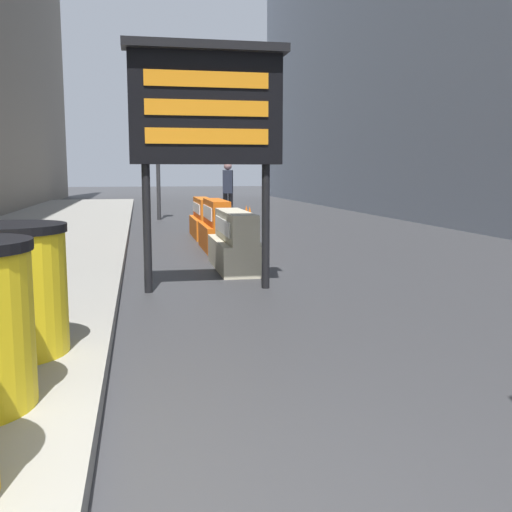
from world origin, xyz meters
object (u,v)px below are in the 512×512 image
message_board (206,109)px  traffic_cone_mid (246,218)px  jersey_barrier_orange_far (216,228)px  jersey_barrier_cream (235,244)px  barrel_drum_back (8,289)px  jersey_barrier_orange_near (204,220)px  traffic_light_near_curb (157,126)px  traffic_cone_near (250,219)px  pedestrian_worker (228,187)px

message_board → traffic_cone_mid: size_ratio=4.67×
jersey_barrier_orange_far → traffic_cone_mid: size_ratio=2.63×
jersey_barrier_cream → barrel_drum_back: bearing=-118.1°
barrel_drum_back → jersey_barrier_orange_far: size_ratio=0.56×
message_board → jersey_barrier_orange_near: bearing=84.4°
barrel_drum_back → traffic_light_near_curb: traffic_light_near_curb is taller
traffic_light_near_curb → barrel_drum_back: bearing=-96.2°
message_board → traffic_cone_near: (1.88, 7.34, -1.91)m
jersey_barrier_orange_near → traffic_light_near_curb: bearing=99.1°
message_board → traffic_light_near_curb: (-0.22, 11.33, 0.62)m
message_board → jersey_barrier_cream: bearing=69.6°
barrel_drum_back → jersey_barrier_orange_near: bearing=75.3°
barrel_drum_back → message_board: (1.76, 2.82, 1.59)m
jersey_barrier_orange_near → traffic_cone_mid: (1.23, 1.41, -0.08)m
jersey_barrier_cream → traffic_cone_mid: 6.10m
pedestrian_worker → jersey_barrier_orange_far: bearing=-178.1°
message_board → jersey_barrier_cream: (0.61, 1.63, -1.83)m
message_board → pedestrian_worker: size_ratio=1.69×
jersey_barrier_cream → pedestrian_worker: bearing=82.4°
message_board → traffic_light_near_curb: size_ratio=0.76×
jersey_barrier_orange_far → message_board: bearing=-98.8°
jersey_barrier_cream → jersey_barrier_orange_far: size_ratio=1.14×
traffic_cone_near → traffic_cone_mid: (-0.04, 0.26, 0.01)m
barrel_drum_back → message_board: bearing=58.0°
jersey_barrier_orange_far → traffic_cone_mid: (1.23, 3.68, -0.11)m
traffic_cone_near → traffic_cone_mid: size_ratio=0.98×
traffic_cone_mid → traffic_light_near_curb: traffic_light_near_curb is taller
jersey_barrier_orange_near → traffic_cone_near: size_ratio=2.97×
message_board → traffic_cone_mid: 8.05m
jersey_barrier_cream → traffic_cone_near: jersey_barrier_cream is taller
message_board → jersey_barrier_orange_near: size_ratio=1.60×
jersey_barrier_orange_far → pedestrian_worker: (1.15, 6.31, 0.62)m
barrel_drum_back → pedestrian_worker: (3.52, 13.04, 0.41)m
traffic_cone_near → pedestrian_worker: pedestrian_worker is taller
traffic_light_near_curb → jersey_barrier_cream: bearing=-85.1°
barrel_drum_back → message_board: 3.68m
jersey_barrier_orange_far → traffic_cone_near: 3.66m
jersey_barrier_orange_far → traffic_cone_mid: bearing=71.5°
traffic_cone_near → traffic_cone_mid: traffic_cone_mid is taller
jersey_barrier_orange_far → pedestrian_worker: pedestrian_worker is taller
barrel_drum_back → jersey_barrier_orange_near: 9.32m
pedestrian_worker → traffic_light_near_curb: bearing=73.1°
message_board → traffic_cone_near: message_board is taller
jersey_barrier_orange_far → traffic_light_near_curb: 7.84m
jersey_barrier_cream → jersey_barrier_orange_near: bearing=90.0°
traffic_cone_near → barrel_drum_back: bearing=-109.7°
message_board → traffic_cone_mid: (1.84, 7.60, -1.91)m
jersey_barrier_cream → traffic_light_near_curb: 10.04m
jersey_barrier_cream → pedestrian_worker: size_ratio=1.08×
traffic_light_near_curb → jersey_barrier_orange_near: bearing=-80.9°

